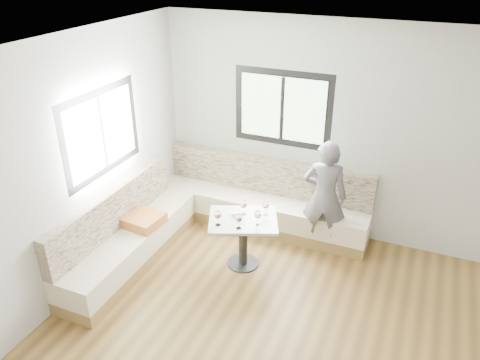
% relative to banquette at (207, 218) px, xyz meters
% --- Properties ---
extents(room, '(5.01, 5.01, 2.81)m').
position_rel_banquette_xyz_m(room, '(1.51, -1.55, 1.08)').
color(room, brown).
rests_on(room, ground).
extents(banquette, '(2.90, 2.80, 0.95)m').
position_rel_banquette_xyz_m(banquette, '(0.00, 0.00, 0.00)').
color(banquette, olive).
rests_on(banquette, ground).
extents(table, '(0.97, 0.87, 0.65)m').
position_rel_banquette_xyz_m(table, '(0.64, -0.31, 0.16)').
color(table, black).
rests_on(table, ground).
extents(person, '(0.59, 0.44, 1.49)m').
position_rel_banquette_xyz_m(person, '(1.42, 0.43, 0.41)').
color(person, '#58555D').
rests_on(person, ground).
extents(olive_ramekin, '(0.10, 0.10, 0.04)m').
position_rel_banquette_xyz_m(olive_ramekin, '(0.53, -0.26, 0.34)').
color(olive_ramekin, white).
rests_on(olive_ramekin, table).
extents(wine_glass_a, '(0.08, 0.08, 0.19)m').
position_rel_banquette_xyz_m(wine_glass_a, '(0.42, -0.54, 0.45)').
color(wine_glass_a, white).
rests_on(wine_glass_a, table).
extents(wine_glass_b, '(0.08, 0.08, 0.19)m').
position_rel_banquette_xyz_m(wine_glass_b, '(0.67, -0.51, 0.45)').
color(wine_glass_b, white).
rests_on(wine_glass_b, table).
extents(wine_glass_c, '(0.08, 0.08, 0.19)m').
position_rel_banquette_xyz_m(wine_glass_c, '(0.84, -0.36, 0.45)').
color(wine_glass_c, white).
rests_on(wine_glass_c, table).
extents(wine_glass_d, '(0.08, 0.08, 0.19)m').
position_rel_banquette_xyz_m(wine_glass_d, '(0.60, -0.21, 0.45)').
color(wine_glass_d, white).
rests_on(wine_glass_d, table).
extents(wine_glass_e, '(0.08, 0.08, 0.19)m').
position_rel_banquette_xyz_m(wine_glass_e, '(0.85, -0.12, 0.45)').
color(wine_glass_e, white).
rests_on(wine_glass_e, table).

